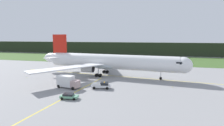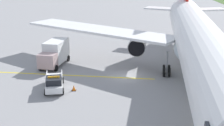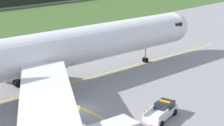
# 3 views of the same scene
# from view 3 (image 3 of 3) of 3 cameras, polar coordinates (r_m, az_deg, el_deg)

# --- Properties ---
(ground) EXTENTS (320.00, 320.00, 0.00)m
(ground) POSITION_cam_3_polar(r_m,az_deg,el_deg) (43.82, -5.28, -7.57)
(ground) COLOR gray
(taxiway_centerline_main) EXTENTS (77.98, 8.23, 0.01)m
(taxiway_centerline_main) POSITION_cam_3_polar(r_m,az_deg,el_deg) (51.72, -9.10, -3.80)
(taxiway_centerline_main) COLOR yellow
(taxiway_centerline_main) RESTS_ON ground
(airliner) EXTENTS (59.25, 52.54, 15.64)m
(airliner) POSITION_cam_3_polar(r_m,az_deg,el_deg) (49.74, -10.10, 1.75)
(airliner) COLOR white
(airliner) RESTS_ON ground
(ops_pickup_truck) EXTENTS (5.72, 2.99, 1.94)m
(ops_pickup_truck) POSITION_cam_3_polar(r_m,az_deg,el_deg) (41.59, 8.05, -7.71)
(ops_pickup_truck) COLOR silver
(ops_pickup_truck) RESTS_ON ground
(apron_cone) EXTENTS (0.54, 0.54, 0.68)m
(apron_cone) POSITION_cam_3_polar(r_m,az_deg,el_deg) (43.27, 5.66, -7.43)
(apron_cone) COLOR black
(apron_cone) RESTS_ON ground
(taxiway_edge_light_east) EXTENTS (0.12, 0.12, 0.47)m
(taxiway_edge_light_east) POSITION_cam_3_polar(r_m,az_deg,el_deg) (60.73, 14.03, -0.70)
(taxiway_edge_light_east) COLOR yellow
(taxiway_edge_light_east) RESTS_ON ground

